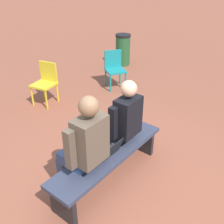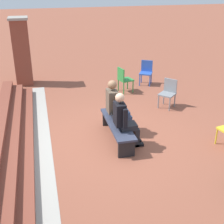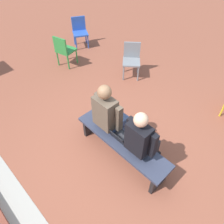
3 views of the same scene
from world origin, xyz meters
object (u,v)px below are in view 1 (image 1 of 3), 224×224
plastic_chair_by_pillar (114,67)px  person_student (121,122)px  plastic_chair_foreground (46,81)px  litter_bin (123,50)px  laptop (108,151)px  bench (109,158)px  person_adult (84,146)px

plastic_chair_by_pillar → person_student: bearing=39.9°
plastic_chair_foreground → litter_bin: (-2.87, -0.18, -0.05)m
person_student → laptop: size_ratio=4.14×
person_student → bench: bearing=10.9°
bench → litter_bin: 4.64m
person_adult → litter_bin: 4.92m
bench → plastic_chair_by_pillar: bearing=-143.3°
litter_bin → laptop: bearing=34.2°
laptop → litter_bin: size_ratio=0.37×
laptop → litter_bin: 4.68m
person_adult → litter_bin: bearing=-148.8°
person_adult → litter_bin: size_ratio=1.61×
bench → litter_bin: litter_bin is taller
person_student → laptop: person_student is taller
plastic_chair_by_pillar → litter_bin: litter_bin is taller
plastic_chair_foreground → bench: bearing=68.2°
bench → plastic_chair_foreground: 2.62m
plastic_chair_foreground → litter_bin: litter_bin is taller
bench → person_student: (-0.34, -0.07, 0.36)m
person_student → litter_bin: 4.33m
laptop → plastic_chair_foreground: 2.64m
bench → laptop: size_ratio=5.62×
bench → plastic_chair_foreground: plastic_chair_foreground is taller
plastic_chair_by_pillar → plastic_chair_foreground: (1.50, -0.58, 0.00)m
bench → person_adult: (0.36, -0.07, 0.38)m
plastic_chair_foreground → litter_bin: size_ratio=0.98×
laptop → litter_bin: litter_bin is taller
person_student → plastic_chair_by_pillar: (-2.13, -1.78, -0.23)m
bench → litter_bin: size_ratio=2.09×
laptop → bench: bearing=-157.4°
bench → laptop: 0.15m
person_student → litter_bin: (-3.49, -2.55, -0.28)m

